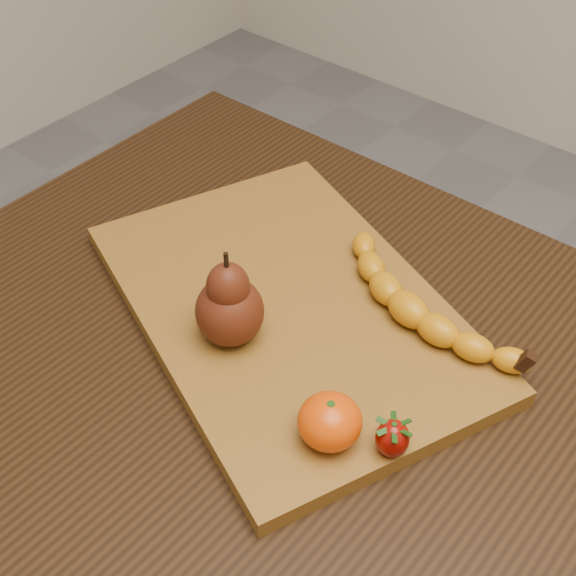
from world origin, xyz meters
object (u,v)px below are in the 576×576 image
Objects in this scene: table at (331,440)px; mandarin at (330,422)px; cutting_board at (288,308)px; pear at (229,297)px.

mandarin is (0.05, -0.07, 0.14)m from table.
pear is (-0.01, -0.08, 0.06)m from cutting_board.
mandarin is at bearing -14.06° from pear.
table is at bearing 123.44° from mandarin.
pear is (-0.11, -0.03, 0.17)m from table.
table is at bearing -2.18° from cutting_board.
pear is 0.16m from mandarin.
mandarin is at bearing -16.78° from cutting_board.
cutting_board reaches higher than table.
pear is at bearing -77.47° from cutting_board.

